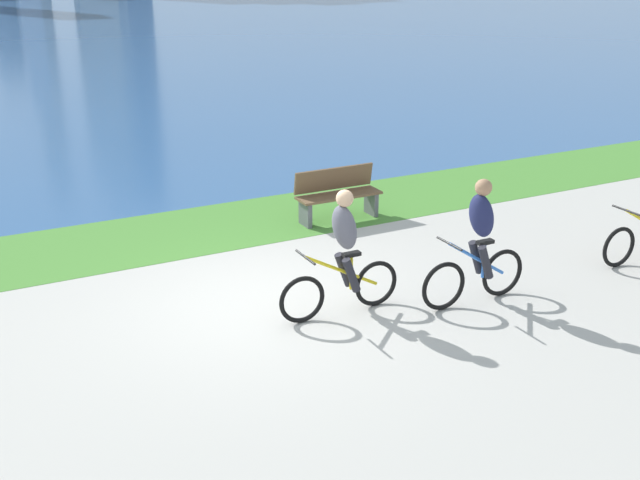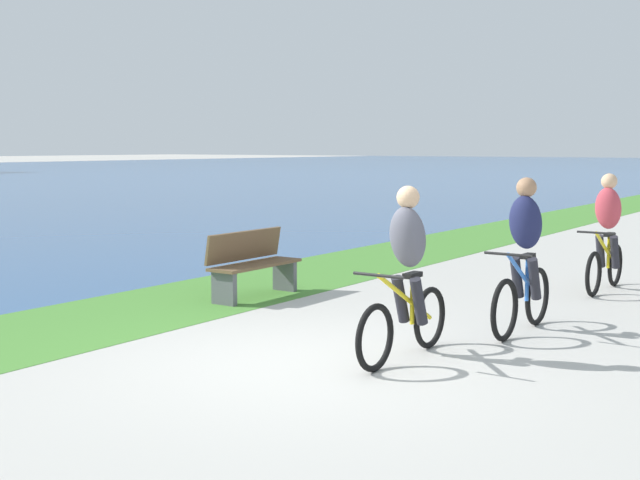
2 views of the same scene
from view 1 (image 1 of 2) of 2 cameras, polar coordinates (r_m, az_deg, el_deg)
name	(u,v)px [view 1 (image 1 of 2)]	position (r m, az deg, el deg)	size (l,w,h in m)	color
ground_plane	(270,303)	(10.39, -3.67, -4.68)	(300.00, 300.00, 0.00)	#B2AFA8
grass_strip_bayside	(193,230)	(13.17, -9.31, 0.71)	(120.00, 2.33, 0.01)	#478433
cyclist_lead	(343,253)	(9.78, 1.70, -0.99)	(1.71, 0.52, 1.67)	black
cyclist_trailing	(478,243)	(10.30, 11.57, -0.22)	(1.64, 0.52, 1.71)	black
bench_near_path	(337,194)	(13.42, 1.29, 3.38)	(1.50, 0.47, 0.90)	brown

